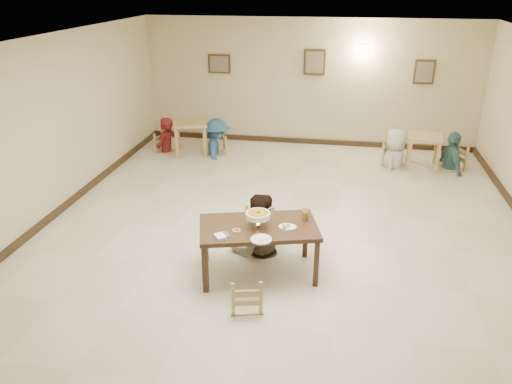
% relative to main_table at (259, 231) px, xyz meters
% --- Properties ---
extents(floor, '(10.00, 10.00, 0.00)m').
position_rel_main_table_xyz_m(floor, '(0.19, 1.10, -0.66)').
color(floor, beige).
rests_on(floor, ground).
extents(ceiling, '(10.00, 10.00, 0.00)m').
position_rel_main_table_xyz_m(ceiling, '(0.19, 1.10, 2.34)').
color(ceiling, white).
rests_on(ceiling, wall_back).
extents(wall_back, '(10.00, 0.00, 10.00)m').
position_rel_main_table_xyz_m(wall_back, '(0.19, 6.10, 0.84)').
color(wall_back, beige).
rests_on(wall_back, floor).
extents(wall_left, '(0.00, 10.00, 10.00)m').
position_rel_main_table_xyz_m(wall_left, '(-3.81, 1.10, 0.84)').
color(wall_left, beige).
rests_on(wall_left, floor).
extents(baseboard_back, '(8.00, 0.06, 0.12)m').
position_rel_main_table_xyz_m(baseboard_back, '(0.19, 6.07, -0.60)').
color(baseboard_back, '#322214').
rests_on(baseboard_back, floor).
extents(baseboard_left, '(0.06, 10.00, 0.12)m').
position_rel_main_table_xyz_m(baseboard_left, '(-3.78, 1.10, -0.60)').
color(baseboard_left, '#322214').
rests_on(baseboard_left, floor).
extents(picture_a, '(0.55, 0.04, 0.45)m').
position_rel_main_table_xyz_m(picture_a, '(-2.01, 6.06, 1.24)').
color(picture_a, '#3D2E19').
rests_on(picture_a, wall_back).
extents(picture_b, '(0.50, 0.04, 0.60)m').
position_rel_main_table_xyz_m(picture_b, '(0.29, 6.06, 1.34)').
color(picture_b, '#3D2E19').
rests_on(picture_b, wall_back).
extents(picture_c, '(0.45, 0.04, 0.55)m').
position_rel_main_table_xyz_m(picture_c, '(2.79, 6.06, 1.19)').
color(picture_c, '#3D2E19').
rests_on(picture_c, wall_back).
extents(wall_sconce, '(0.16, 0.05, 0.22)m').
position_rel_main_table_xyz_m(wall_sconce, '(1.39, 6.06, 1.64)').
color(wall_sconce, '#FFD88C').
rests_on(wall_sconce, wall_back).
extents(main_table, '(1.77, 1.29, 0.75)m').
position_rel_main_table_xyz_m(main_table, '(0.00, 0.00, 0.00)').
color(main_table, '#3D2715').
rests_on(main_table, floor).
extents(chair_far, '(0.50, 0.50, 1.07)m').
position_rel_main_table_xyz_m(chair_far, '(-0.15, 0.76, -0.13)').
color(chair_far, tan).
rests_on(chair_far, floor).
extents(chair_near, '(0.41, 0.41, 0.88)m').
position_rel_main_table_xyz_m(chair_near, '(-0.02, -0.79, -0.23)').
color(chair_near, tan).
rests_on(chair_near, floor).
extents(main_diner, '(1.08, 0.97, 1.83)m').
position_rel_main_table_xyz_m(main_diner, '(-0.12, 0.66, 0.25)').
color(main_diner, gray).
rests_on(main_diner, floor).
extents(curry_warmer, '(0.37, 0.33, 0.30)m').
position_rel_main_table_xyz_m(curry_warmer, '(-0.00, -0.04, 0.25)').
color(curry_warmer, silver).
rests_on(curry_warmer, main_table).
extents(rice_plate_far, '(0.27, 0.27, 0.06)m').
position_rel_main_table_xyz_m(rice_plate_far, '(-0.06, 0.27, 0.09)').
color(rice_plate_far, white).
rests_on(rice_plate_far, main_table).
extents(rice_plate_near, '(0.27, 0.27, 0.06)m').
position_rel_main_table_xyz_m(rice_plate_near, '(0.10, -0.39, 0.09)').
color(rice_plate_near, white).
rests_on(rice_plate_near, main_table).
extents(fried_plate, '(0.24, 0.24, 0.05)m').
position_rel_main_table_xyz_m(fried_plate, '(0.39, 0.01, 0.10)').
color(fried_plate, white).
rests_on(fried_plate, main_table).
extents(chili_dish, '(0.10, 0.10, 0.02)m').
position_rel_main_table_xyz_m(chili_dish, '(-0.26, -0.21, 0.09)').
color(chili_dish, white).
rests_on(chili_dish, main_table).
extents(napkin_cutlery, '(0.23, 0.26, 0.03)m').
position_rel_main_table_xyz_m(napkin_cutlery, '(-0.43, -0.41, 0.10)').
color(napkin_cutlery, white).
rests_on(napkin_cutlery, main_table).
extents(drink_glass, '(0.08, 0.08, 0.17)m').
position_rel_main_table_xyz_m(drink_glass, '(0.61, 0.28, 0.16)').
color(drink_glass, white).
rests_on(drink_glass, main_table).
extents(bg_table_left, '(0.95, 0.95, 0.76)m').
position_rel_main_table_xyz_m(bg_table_left, '(-2.44, 4.88, -0.04)').
color(bg_table_left, tan).
rests_on(bg_table_left, floor).
extents(bg_table_right, '(0.76, 0.76, 0.70)m').
position_rel_main_table_xyz_m(bg_table_right, '(2.80, 4.86, -0.10)').
color(bg_table_right, tan).
rests_on(bg_table_right, floor).
extents(bg_chair_ll, '(0.42, 0.42, 0.90)m').
position_rel_main_table_xyz_m(bg_chair_ll, '(-3.05, 4.82, -0.22)').
color(bg_chair_ll, tan).
rests_on(bg_chair_ll, floor).
extents(bg_chair_lr, '(0.42, 0.42, 0.89)m').
position_rel_main_table_xyz_m(bg_chair_lr, '(-1.83, 4.88, -0.22)').
color(bg_chair_lr, tan).
rests_on(bg_chair_lr, floor).
extents(bg_chair_rl, '(0.47, 0.47, 1.01)m').
position_rel_main_table_xyz_m(bg_chair_rl, '(2.20, 4.78, -0.16)').
color(bg_chair_rl, tan).
rests_on(bg_chair_rl, floor).
extents(bg_chair_rr, '(0.49, 0.49, 1.04)m').
position_rel_main_table_xyz_m(bg_chair_rr, '(3.40, 4.82, -0.14)').
color(bg_chair_rr, tan).
rests_on(bg_chair_rr, floor).
extents(bg_diner_a, '(0.50, 0.67, 1.68)m').
position_rel_main_table_xyz_m(bg_diner_a, '(-3.05, 4.82, 0.17)').
color(bg_diner_a, '#5E1415').
rests_on(bg_diner_a, floor).
extents(bg_diner_b, '(0.92, 1.23, 1.70)m').
position_rel_main_table_xyz_m(bg_diner_b, '(-1.83, 4.88, 0.18)').
color(bg_diner_b, '#36638E').
rests_on(bg_diner_b, floor).
extents(bg_diner_c, '(0.76, 0.95, 1.68)m').
position_rel_main_table_xyz_m(bg_diner_c, '(2.20, 4.78, 0.17)').
color(bg_diner_c, silver).
rests_on(bg_diner_c, floor).
extents(bg_diner_d, '(0.64, 1.04, 1.65)m').
position_rel_main_table_xyz_m(bg_diner_d, '(3.40, 4.82, 0.16)').
color(bg_diner_d, teal).
rests_on(bg_diner_d, floor).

